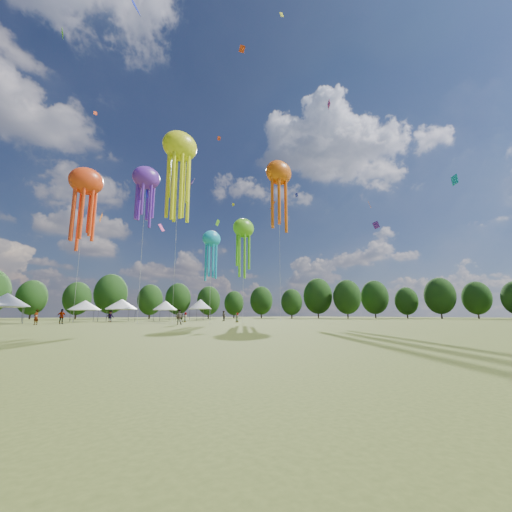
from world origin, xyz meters
TOP-DOWN VIEW (x-y plane):
  - ground at (0.00, 0.00)m, footprint 300.00×300.00m
  - spectator_near at (-2.69, 32.33)m, footprint 1.13×1.11m
  - spectators_far at (-0.58, 46.37)m, footprint 30.84×12.89m
  - festival_tents at (-4.32, 55.36)m, footprint 38.20×11.89m
  - show_kites at (2.60, 40.18)m, footprint 36.40×18.21m
  - small_kites at (-0.70, 41.09)m, footprint 68.00×68.49m
  - treeline at (-3.87, 62.51)m, footprint 201.57×95.24m

SIDE VIEW (x-z plane):
  - ground at x=0.00m, z-range 0.00..0.00m
  - spectators_far at x=-0.58m, z-range -0.07..1.85m
  - spectator_near at x=-2.69m, z-range 0.00..1.84m
  - festival_tents at x=-4.32m, z-range 0.88..5.34m
  - treeline at x=-3.87m, z-range -0.17..13.26m
  - show_kites at x=2.60m, z-range 6.26..36.73m
  - small_kites at x=-0.70m, z-range 7.43..52.24m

